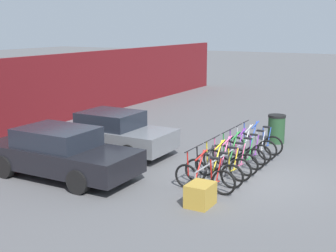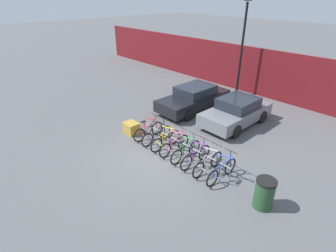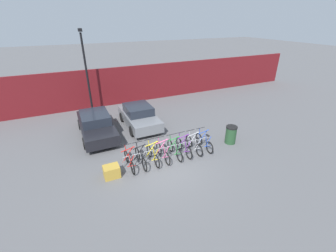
# 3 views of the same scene
# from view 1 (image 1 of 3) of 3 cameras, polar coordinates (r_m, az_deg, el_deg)

# --- Properties ---
(ground_plane) EXTENTS (120.00, 120.00, 0.00)m
(ground_plane) POSITION_cam_1_polar(r_m,az_deg,el_deg) (13.33, 9.32, -6.27)
(ground_plane) COLOR #59595B
(hoarding_wall) EXTENTS (36.00, 0.16, 2.99)m
(hoarding_wall) POSITION_cam_1_polar(r_m,az_deg,el_deg) (18.38, -19.56, 3.09)
(hoarding_wall) COLOR maroon
(hoarding_wall) RESTS_ON ground
(bike_rack) EXTENTS (4.73, 0.04, 0.57)m
(bike_rack) POSITION_cam_1_polar(r_m,az_deg,el_deg) (13.91, 7.56, -3.29)
(bike_rack) COLOR gray
(bike_rack) RESTS_ON ground
(bicycle_red) EXTENTS (0.68, 1.71, 1.05)m
(bicycle_red) POSITION_cam_1_polar(r_m,az_deg,el_deg) (12.04, 4.48, -6.28)
(bicycle_red) COLOR black
(bicycle_red) RESTS_ON ground
(bicycle_black) EXTENTS (0.68, 1.71, 1.05)m
(bicycle_black) POSITION_cam_1_polar(r_m,az_deg,el_deg) (12.53, 5.58, -5.55)
(bicycle_black) COLOR black
(bicycle_black) RESTS_ON ground
(bicycle_yellow) EXTENTS (0.68, 1.71, 1.05)m
(bicycle_yellow) POSITION_cam_1_polar(r_m,az_deg,el_deg) (13.08, 6.68, -4.81)
(bicycle_yellow) COLOR black
(bicycle_yellow) RESTS_ON ground
(bicycle_pink) EXTENTS (0.68, 1.71, 1.05)m
(bicycle_pink) POSITION_cam_1_polar(r_m,az_deg,el_deg) (13.57, 7.57, -4.21)
(bicycle_pink) COLOR black
(bicycle_pink) RESTS_ON ground
(bicycle_green) EXTENTS (0.68, 1.71, 1.05)m
(bicycle_green) POSITION_cam_1_polar(r_m,az_deg,el_deg) (14.16, 8.57, -3.54)
(bicycle_green) COLOR black
(bicycle_green) RESTS_ON ground
(bicycle_purple) EXTENTS (0.68, 1.71, 1.05)m
(bicycle_purple) POSITION_cam_1_polar(r_m,az_deg,el_deg) (14.65, 9.32, -3.03)
(bicycle_purple) COLOR black
(bicycle_purple) RESTS_ON ground
(bicycle_silver) EXTENTS (0.68, 1.71, 1.05)m
(bicycle_silver) POSITION_cam_1_polar(r_m,az_deg,el_deg) (15.21, 10.11, -2.49)
(bicycle_silver) COLOR black
(bicycle_silver) RESTS_ON ground
(bicycle_blue) EXTENTS (0.68, 1.71, 1.05)m
(bicycle_blue) POSITION_cam_1_polar(r_m,az_deg,el_deg) (15.80, 10.88, -1.97)
(bicycle_blue) COLOR black
(bicycle_blue) RESTS_ON ground
(car_black) EXTENTS (1.91, 4.54, 1.40)m
(car_black) POSITION_cam_1_polar(r_m,az_deg,el_deg) (13.44, -13.04, -3.18)
(car_black) COLOR black
(car_black) RESTS_ON ground
(car_grey) EXTENTS (1.91, 4.07, 1.40)m
(car_grey) POSITION_cam_1_polar(r_m,az_deg,el_deg) (15.61, -6.73, -0.82)
(car_grey) COLOR slate
(car_grey) RESTS_ON ground
(trash_bin) EXTENTS (0.63, 0.63, 1.03)m
(trash_bin) POSITION_cam_1_polar(r_m,az_deg,el_deg) (17.32, 13.07, -0.34)
(trash_bin) COLOR #234728
(trash_bin) RESTS_ON ground
(cargo_crate) EXTENTS (0.70, 0.56, 0.55)m
(cargo_crate) POSITION_cam_1_polar(r_m,az_deg,el_deg) (11.16, 3.96, -8.35)
(cargo_crate) COLOR #B28C33
(cargo_crate) RESTS_ON ground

